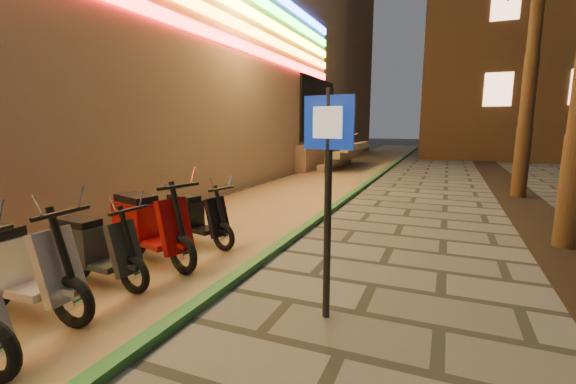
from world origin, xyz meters
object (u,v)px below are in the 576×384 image
at_px(scooter_7, 92,248).
at_px(pedestrian_sign, 328,174).
at_px(scooter_8, 147,225).
at_px(scooter_9, 193,217).
at_px(scooter_6, 11,267).

bearing_deg(scooter_7, pedestrian_sign, 9.49).
xyz_separation_m(scooter_7, scooter_8, (0.06, 0.95, 0.09)).
bearing_deg(scooter_7, scooter_8, 90.53).
height_order(scooter_7, scooter_8, scooter_8).
height_order(pedestrian_sign, scooter_7, pedestrian_sign).
height_order(pedestrian_sign, scooter_8, pedestrian_sign).
bearing_deg(scooter_9, scooter_7, -81.27).
height_order(scooter_6, scooter_9, scooter_6).
bearing_deg(scooter_8, scooter_6, -77.82).
bearing_deg(scooter_6, scooter_9, 82.78).
distance_m(scooter_7, scooter_8, 0.95).
bearing_deg(pedestrian_sign, scooter_6, -150.96).
distance_m(scooter_6, scooter_8, 1.91).
distance_m(pedestrian_sign, scooter_6, 3.57).
bearing_deg(scooter_9, pedestrian_sign, -16.04).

